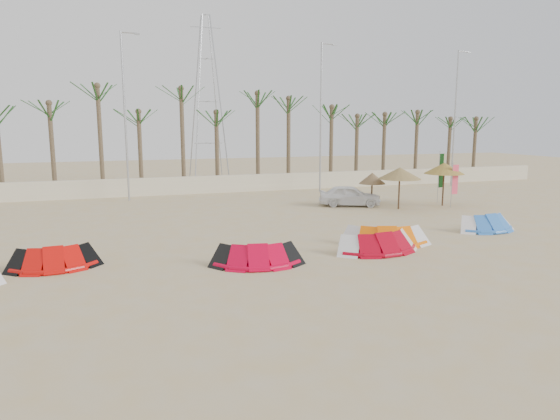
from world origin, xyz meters
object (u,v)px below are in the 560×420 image
object	(u,v)px
kite_blue	(484,221)
kite_red_mid	(255,252)
parasol_mid	(400,173)
parasol_left	(372,178)
parasol_right	(444,168)
kite_red_right	(375,240)
car	(350,196)
kite_orange	(381,233)
kite_red_left	(55,256)

from	to	relation	value
kite_blue	kite_red_mid	bearing A→B (deg)	-170.00
kite_red_mid	parasol_mid	bearing A→B (deg)	37.16
kite_red_mid	parasol_mid	distance (m)	14.69
parasol_left	parasol_right	distance (m)	4.53
kite_blue	parasol_mid	bearing A→B (deg)	95.34
kite_blue	parasol_mid	distance (m)	6.91
kite_red_mid	parasol_mid	xyz separation A→B (m)	(11.62, 8.81, 1.77)
kite_red_right	car	distance (m)	11.31
kite_red_right	kite_blue	xyz separation A→B (m)	(7.03, 1.85, -0.00)
kite_orange	kite_blue	distance (m)	6.19
kite_red_left	kite_blue	xyz separation A→B (m)	(19.19, 0.27, -0.00)
parasol_mid	kite_orange	bearing A→B (deg)	-126.55
kite_red_right	parasol_left	distance (m)	11.72
kite_red_right	kite_blue	size ratio (longest dim) A/B	1.18
kite_red_right	kite_orange	bearing A→B (deg)	49.62
kite_red_left	kite_blue	world-z (taller)	same
kite_red_left	kite_orange	size ratio (longest dim) A/B	0.79
parasol_left	kite_red_mid	bearing A→B (deg)	-135.50
parasol_left	car	distance (m)	1.79
kite_red_mid	parasol_right	size ratio (longest dim) A/B	1.29
kite_red_left	kite_red_right	bearing A→B (deg)	-7.38
car	kite_red_right	bearing A→B (deg)	-178.23
kite_red_mid	car	xyz separation A→B (m)	(9.34, 10.84, 0.24)
kite_blue	parasol_right	size ratio (longest dim) A/B	1.15
kite_orange	kite_red_right	bearing A→B (deg)	-130.38
parasol_mid	car	bearing A→B (deg)	138.35
kite_orange	parasol_left	xyz separation A→B (m)	(4.64, 9.20, 1.31)
parasol_mid	car	xyz separation A→B (m)	(-2.28, 2.03, -1.53)
parasol_mid	parasol_right	bearing A→B (deg)	3.85
kite_red_right	parasol_left	world-z (taller)	parasol_left
parasol_right	car	bearing A→B (deg)	162.21
kite_red_mid	kite_blue	xyz separation A→B (m)	(12.24, 2.16, -0.00)
kite_red_mid	kite_red_right	distance (m)	5.22
kite_red_left	car	bearing A→B (deg)	28.79
parasol_left	parasol_right	size ratio (longest dim) A/B	0.77
parasol_mid	parasol_right	distance (m)	3.36
kite_orange	parasol_left	distance (m)	10.39
kite_blue	kite_red_right	bearing A→B (deg)	-165.29
kite_blue	parasol_right	xyz separation A→B (m)	(2.72, 6.87, 1.95)
car	kite_red_mid	bearing A→B (deg)	162.43
parasol_right	kite_red_left	bearing A→B (deg)	-161.95
kite_red_left	kite_blue	distance (m)	19.19
kite_blue	car	size ratio (longest dim) A/B	0.81
kite_orange	car	bearing A→B (deg)	71.15
parasol_left	parasol_mid	size ratio (longest dim) A/B	0.81
kite_red_left	parasol_left	size ratio (longest dim) A/B	1.51
kite_red_mid	car	distance (m)	14.31
parasol_mid	car	world-z (taller)	parasol_mid
kite_orange	kite_red_left	bearing A→B (deg)	177.68
kite_red_right	kite_red_mid	bearing A→B (deg)	-176.57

